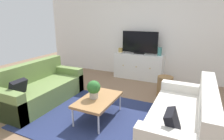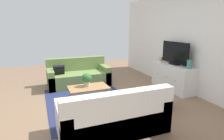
% 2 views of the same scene
% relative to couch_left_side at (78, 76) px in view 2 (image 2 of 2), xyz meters
% --- Properties ---
extents(ground_plane, '(10.00, 10.00, 0.00)m').
position_rel_couch_left_side_xyz_m(ground_plane, '(1.44, 0.10, -0.27)').
color(ground_plane, '#84664C').
extents(wall_back, '(6.40, 0.12, 2.70)m').
position_rel_couch_left_side_xyz_m(wall_back, '(1.44, 2.65, 1.08)').
color(wall_back, white).
rests_on(wall_back, ground_plane).
extents(area_rug, '(2.50, 1.90, 0.01)m').
position_rel_couch_left_side_xyz_m(area_rug, '(1.44, -0.05, -0.27)').
color(area_rug, navy).
rests_on(area_rug, ground_plane).
extents(couch_left_side, '(0.85, 1.79, 0.81)m').
position_rel_couch_left_side_xyz_m(couch_left_side, '(0.00, 0.00, 0.00)').
color(couch_left_side, olive).
rests_on(couch_left_side, ground_plane).
extents(couch_right_side, '(0.85, 1.79, 0.81)m').
position_rel_couch_left_side_xyz_m(couch_right_side, '(2.87, 0.00, 0.00)').
color(couch_right_side, silver).
rests_on(couch_right_side, ground_plane).
extents(coffee_table, '(0.55, 0.91, 0.38)m').
position_rel_couch_left_side_xyz_m(coffee_table, '(1.45, -0.06, 0.08)').
color(coffee_table, '#A37547').
rests_on(coffee_table, ground_plane).
extents(potted_plant, '(0.23, 0.23, 0.31)m').
position_rel_couch_left_side_xyz_m(potted_plant, '(1.38, -0.07, 0.28)').
color(potted_plant, '#B7B2A8').
rests_on(potted_plant, coffee_table).
extents(tv_console, '(1.37, 0.47, 0.72)m').
position_rel_couch_left_side_xyz_m(tv_console, '(1.42, 2.37, 0.09)').
color(tv_console, white).
rests_on(tv_console, ground_plane).
extents(flat_screen_tv, '(1.01, 0.16, 0.62)m').
position_rel_couch_left_side_xyz_m(flat_screen_tv, '(1.42, 2.39, 0.76)').
color(flat_screen_tv, black).
rests_on(flat_screen_tv, tv_console).
extents(glass_vase, '(0.11, 0.11, 0.22)m').
position_rel_couch_left_side_xyz_m(glass_vase, '(1.98, 2.37, 0.56)').
color(glass_vase, teal).
rests_on(glass_vase, tv_console).
extents(mantel_clock, '(0.11, 0.07, 0.13)m').
position_rel_couch_left_side_xyz_m(mantel_clock, '(0.85, 2.37, 0.51)').
color(mantel_clock, tan).
rests_on(mantel_clock, tv_console).
extents(wicker_basket, '(0.34, 0.34, 0.45)m').
position_rel_couch_left_side_xyz_m(wicker_basket, '(2.33, 1.42, -0.04)').
color(wicker_basket, olive).
rests_on(wicker_basket, ground_plane).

